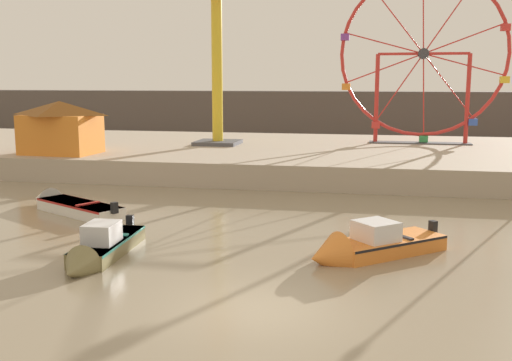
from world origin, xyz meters
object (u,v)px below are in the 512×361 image
at_px(motorboat_white_red_stripe, 66,205).
at_px(ferris_wheel_red_frame, 423,57).
at_px(motorboat_orange_hull, 366,246).
at_px(carnival_booth_orange_canopy, 60,126).
at_px(motorboat_olive_wood, 99,249).
at_px(drop_tower_yellow_tower, 217,26).

height_order(motorboat_white_red_stripe, ferris_wheel_red_frame, ferris_wheel_red_frame).
bearing_deg(motorboat_orange_hull, ferris_wheel_red_frame, -138.76).
height_order(motorboat_white_red_stripe, carnival_booth_orange_canopy, carnival_booth_orange_canopy).
xyz_separation_m(motorboat_olive_wood, ferris_wheel_red_frame, (11.11, 25.23, 6.67)).
relative_size(motorboat_white_red_stripe, carnival_booth_orange_canopy, 1.23).
relative_size(motorboat_white_red_stripe, motorboat_orange_hull, 1.22).
relative_size(ferris_wheel_red_frame, drop_tower_yellow_tower, 0.70).
distance_m(motorboat_white_red_stripe, ferris_wheel_red_frame, 25.44).
xyz_separation_m(motorboat_white_red_stripe, carnival_booth_orange_canopy, (-5.08, 8.88, 2.60)).
relative_size(motorboat_white_red_stripe, drop_tower_yellow_tower, 0.34).
distance_m(motorboat_olive_wood, ferris_wheel_red_frame, 28.36).
bearing_deg(drop_tower_yellow_tower, ferris_wheel_red_frame, 13.82).
height_order(motorboat_white_red_stripe, motorboat_olive_wood, motorboat_olive_wood).
height_order(motorboat_orange_hull, carnival_booth_orange_canopy, carnival_booth_orange_canopy).
bearing_deg(ferris_wheel_red_frame, drop_tower_yellow_tower, -166.18).
distance_m(motorboat_white_red_stripe, motorboat_olive_wood, 7.81).
bearing_deg(drop_tower_yellow_tower, motorboat_orange_hull, -63.07).
distance_m(motorboat_orange_hull, motorboat_olive_wood, 8.33).
xyz_separation_m(motorboat_white_red_stripe, motorboat_orange_hull, (12.65, -4.37, 0.07)).
height_order(motorboat_orange_hull, motorboat_olive_wood, motorboat_olive_wood).
relative_size(motorboat_olive_wood, carnival_booth_orange_canopy, 1.11).
relative_size(motorboat_orange_hull, motorboat_olive_wood, 0.90).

